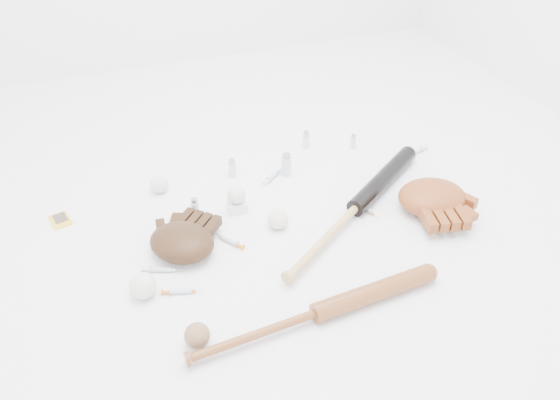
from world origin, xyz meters
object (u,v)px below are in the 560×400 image
object	(u,v)px
glove_dark	(182,242)
bat_wood	(317,313)
pedestal	(237,206)
bat_dark	(356,207)

from	to	relation	value
glove_dark	bat_wood	bearing A→B (deg)	-11.00
bat_wood	pedestal	xyz separation A→B (m)	(-0.06, 0.56, -0.01)
bat_wood	bat_dark	bearing A→B (deg)	46.71
pedestal	bat_dark	bearing A→B (deg)	-24.23
glove_dark	pedestal	xyz separation A→B (m)	(0.23, 0.15, -0.03)
bat_dark	pedestal	world-z (taller)	bat_dark
bat_wood	glove_dark	distance (m)	0.50
bat_wood	pedestal	world-z (taller)	bat_wood
pedestal	glove_dark	bearing A→B (deg)	-146.12
bat_dark	bat_wood	bearing A→B (deg)	-163.66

